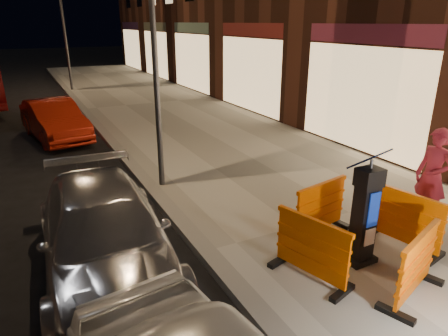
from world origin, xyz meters
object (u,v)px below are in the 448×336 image
barrier_back (320,209)px  car_silver (109,271)px  man (432,177)px  parking_kiosk (365,211)px  barrier_front (416,266)px  car_red (57,139)px  barrier_kerbside (311,249)px  barrier_bldgside (406,220)px

barrier_back → car_silver: (-3.44, 0.74, -0.62)m
car_silver → man: size_ratio=2.51×
parking_kiosk → man: man is taller
barrier_front → car_red: 11.41m
barrier_back → barrier_kerbside: bearing=-146.1°
barrier_back → barrier_kerbside: (-0.95, -0.95, 0.00)m
barrier_front → barrier_kerbside: same height
parking_kiosk → barrier_back: (0.00, 0.95, -0.37)m
car_silver → barrier_front: bearing=-33.7°
barrier_front → parking_kiosk: bearing=70.9°
barrier_front → man: 2.50m
parking_kiosk → car_red: bearing=94.7°
barrier_back → man: man is taller
parking_kiosk → barrier_bldgside: bearing=-14.1°
car_red → man: size_ratio=2.18×
barrier_bldgside → man: man is taller
barrier_front → barrier_bldgside: size_ratio=1.00×
parking_kiosk → barrier_kerbside: bearing=165.9°
barrier_front → barrier_bldgside: 1.34m
parking_kiosk → car_silver: 3.96m
barrier_back → barrier_bldgside: same height
barrier_back → parking_kiosk: bearing=-101.1°
barrier_back → barrier_kerbside: 1.34m
parking_kiosk → car_silver: parking_kiosk is taller
car_silver → car_red: bearing=93.4°
barrier_back → car_red: (-3.39, 8.97, -0.62)m
car_silver → barrier_back: bearing=-8.3°
barrier_front → car_silver: 4.38m
barrier_bldgside → car_silver: size_ratio=0.27×
car_red → man: (5.43, -9.50, 1.02)m
barrier_bldgside → man: size_ratio=0.69×
barrier_kerbside → man: 3.05m
barrier_bldgside → barrier_front: bearing=122.9°
barrier_bldgside → car_red: (-4.34, 9.92, -0.62)m
barrier_back → barrier_bldgside: 1.34m
barrier_kerbside → car_silver: 3.07m
man → car_red: bearing=-150.9°
man → parking_kiosk: bearing=-78.9°
barrier_kerbside → man: (2.99, 0.43, 0.40)m
barrier_front → car_red: size_ratio=0.32×
parking_kiosk → man: size_ratio=0.97×
barrier_back → man: size_ratio=0.69×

